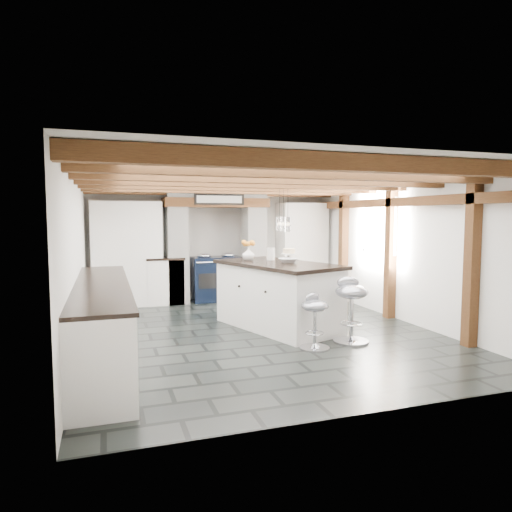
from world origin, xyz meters
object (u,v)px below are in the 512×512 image
object	(u,v)px
kitchen_island	(278,294)
bar_stool_near	(351,302)
range_cooker	(216,278)
bar_stool_far	(314,315)

from	to	relation	value
kitchen_island	bar_stool_near	world-z (taller)	kitchen_island
range_cooker	bar_stool_near	xyz separation A→B (m)	(1.02, -3.63, 0.09)
range_cooker	bar_stool_far	distance (m)	3.77
bar_stool_near	bar_stool_far	size ratio (longest dim) A/B	1.23
range_cooker	bar_stool_near	world-z (taller)	range_cooker
bar_stool_near	bar_stool_far	world-z (taller)	bar_stool_near
range_cooker	kitchen_island	size ratio (longest dim) A/B	0.44
kitchen_island	bar_stool_near	bearing A→B (deg)	-77.71
bar_stool_far	range_cooker	bearing A→B (deg)	74.15
bar_stool_near	bar_stool_far	xyz separation A→B (m)	(-0.61, -0.12, -0.10)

